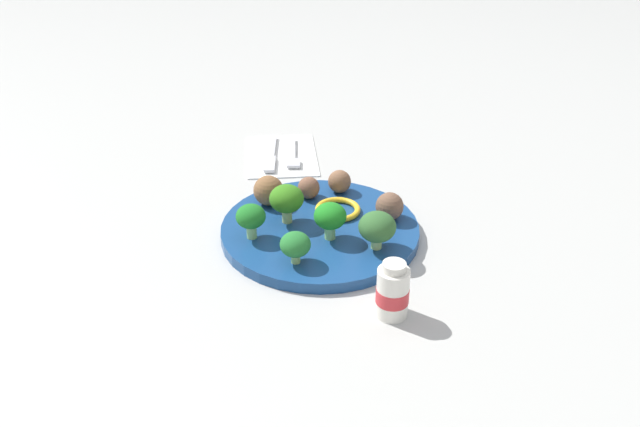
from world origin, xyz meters
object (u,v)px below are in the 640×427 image
fork (292,154)px  yogurt_bottle (393,292)px  broccoli_floret_far_rim (287,199)px  meatball_front_left (389,205)px  plate (320,231)px  meatball_far_rim (268,190)px  meatball_back_left (340,181)px  knife (271,155)px  broccoli_floret_near_rim (251,217)px  broccoli_floret_mid_right (377,227)px  meatball_back_right (306,188)px  broccoli_floret_mid_left (330,217)px  pepper_ring_front_right (338,209)px  broccoli_floret_front_left (295,245)px  napkin (282,155)px

fork → yogurt_bottle: size_ratio=1.65×
broccoli_floret_far_rim → meatball_front_left: (0.02, 0.14, -0.02)m
plate → meatball_far_rim: (-0.08, -0.06, 0.03)m
meatball_back_left → knife: (-0.17, -0.08, -0.03)m
broccoli_floret_near_rim → yogurt_bottle: bearing=39.0°
plate → fork: 0.26m
broccoli_floret_mid_right → plate: bearing=-138.4°
meatball_back_right → knife: (-0.18, -0.03, -0.03)m
broccoli_floret_mid_left → knife: size_ratio=0.36×
meatball_back_right → broccoli_floret_far_rim: bearing=-32.0°
broccoli_floret_near_rim → pepper_ring_front_right: size_ratio=0.75×
broccoli_floret_front_left → broccoli_floret_mid_left: 0.07m
broccoli_floret_mid_left → yogurt_bottle: yogurt_bottle is taller
broccoli_floret_mid_right → yogurt_bottle: bearing=-6.9°
meatball_front_left → napkin: size_ratio=0.24×
broccoli_floret_far_rim → pepper_ring_front_right: 0.08m
plate → broccoli_floret_far_rim: bearing=-115.0°
meatball_back_right → fork: 0.18m
meatball_back_right → pepper_ring_front_right: bearing=35.4°
broccoli_floret_far_rim → fork: broccoli_floret_far_rim is taller
broccoli_floret_far_rim → napkin: (-0.25, 0.03, -0.05)m
broccoli_floret_near_rim → broccoli_floret_mid_right: bearing=69.8°
broccoli_floret_mid_left → meatball_back_right: broccoli_floret_mid_left is taller
broccoli_floret_mid_left → pepper_ring_front_right: bearing=158.6°
knife → plate: bearing=7.0°
meatball_back_right → pepper_ring_front_right: 0.06m
broccoli_floret_mid_left → pepper_ring_front_right: size_ratio=0.80×
broccoli_floret_mid_left → meatball_far_rim: bearing=-148.5°
pepper_ring_front_right → knife: pepper_ring_front_right is taller
broccoli_floret_far_rim → meatball_back_left: broccoli_floret_far_rim is taller
broccoli_floret_mid_left → yogurt_bottle: (0.16, 0.04, -0.02)m
broccoli_floret_mid_left → yogurt_bottle: 0.16m
meatball_back_right → meatball_back_left: bearing=99.5°
pepper_ring_front_right → broccoli_floret_mid_right: bearing=15.8°
broccoli_floret_mid_left → pepper_ring_front_right: (-0.07, 0.03, -0.03)m
meatball_far_rim → napkin: size_ratio=0.26×
broccoli_floret_near_rim → yogurt_bottle: size_ratio=0.68×
broccoli_floret_front_left → broccoli_floret_far_rim: (-0.10, 0.01, 0.01)m
broccoli_floret_front_left → knife: (-0.35, 0.02, -0.04)m
pepper_ring_front_right → knife: size_ratio=0.46×
meatball_front_left → meatball_far_rim: 0.18m
plate → meatball_back_right: 0.09m
fork → yogurt_bottle: bearing=5.6°
broccoli_floret_mid_left → broccoli_floret_near_rim: (-0.02, -0.10, -0.00)m
meatball_far_rim → yogurt_bottle: 0.29m
broccoli_floret_mid_left → meatball_far_rim: 0.13m
meatball_front_left → broccoli_floret_near_rim: bearing=-85.4°
meatball_back_left → pepper_ring_front_right: meatball_back_left is taller
meatball_front_left → fork: (-0.26, -0.10, -0.03)m
broccoli_floret_front_left → plate: bearing=149.3°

